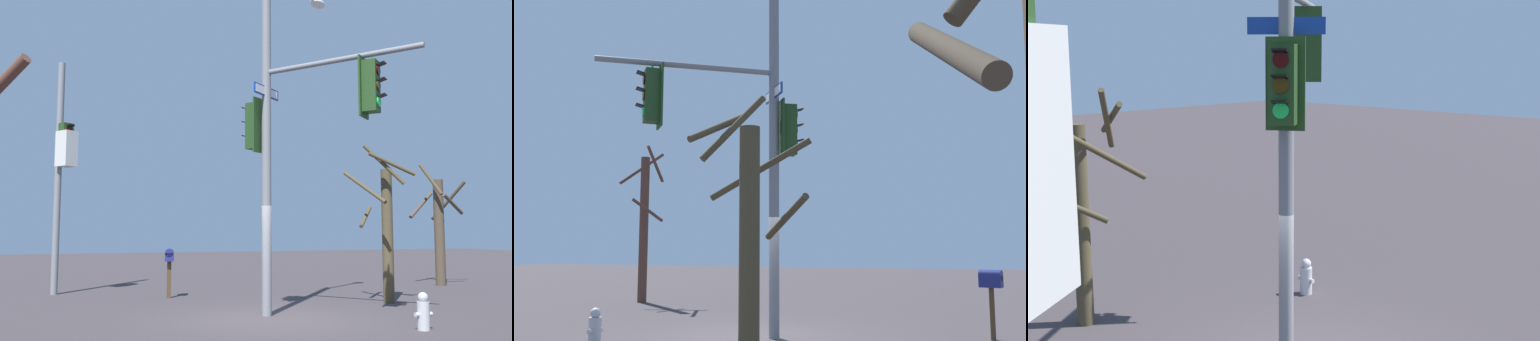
{
  "view_description": "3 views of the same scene",
  "coord_description": "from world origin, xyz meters",
  "views": [
    {
      "loc": [
        -4.84,
        -11.81,
        1.91
      ],
      "look_at": [
        -0.17,
        0.31,
        3.29
      ],
      "focal_mm": 40.17,
      "sensor_mm": 36.0,
      "label": 1
    },
    {
      "loc": [
        11.81,
        4.59,
        1.89
      ],
      "look_at": [
        0.61,
        0.54,
        3.44
      ],
      "focal_mm": 40.92,
      "sensor_mm": 36.0,
      "label": 2
    },
    {
      "loc": [
        -6.66,
        7.7,
        4.89
      ],
      "look_at": [
        0.32,
        0.33,
        3.11
      ],
      "focal_mm": 49.12,
      "sensor_mm": 36.0,
      "label": 3
    }
  ],
  "objects": [
    {
      "name": "main_signal_pole_assembly",
      "position": [
        0.59,
        0.14,
        4.9
      ],
      "size": [
        3.02,
        5.01,
        8.83
      ],
      "rotation": [
        0.0,
        0.0,
        5.33
      ],
      "color": "slate",
      "rests_on": "ground"
    },
    {
      "name": "ground_plane",
      "position": [
        0.0,
        0.0,
        0.0
      ],
      "size": [
        80.0,
        80.0,
        0.0
      ],
      "primitive_type": "plane",
      "color": "#3D3538"
    },
    {
      "name": "secondary_pole_assembly",
      "position": [
        -4.12,
        6.71,
        4.1
      ],
      "size": [
        0.67,
        0.77,
        7.21
      ],
      "rotation": [
        0.0,
        0.0,
        5.3
      ],
      "color": "slate",
      "rests_on": "ground"
    },
    {
      "name": "bare_tree_across_street",
      "position": [
        8.68,
        5.03,
        2.09
      ],
      "size": [
        1.91,
        1.79,
        4.34
      ],
      "color": "#463A2C",
      "rests_on": "ground"
    },
    {
      "name": "bare_tree_corner",
      "position": [
        4.04,
        1.46,
        2.04
      ],
      "size": [
        1.38,
        1.83,
        4.25
      ],
      "color": "#473E29",
      "rests_on": "ground"
    },
    {
      "name": "mailbox",
      "position": [
        -1.16,
        4.72,
        1.11
      ],
      "size": [
        0.35,
        0.49,
        1.41
      ],
      "rotation": [
        0.0,
        0.0,
        2.88
      ],
      "color": "#4C3823",
      "rests_on": "ground"
    },
    {
      "name": "fire_hydrant",
      "position": [
        2.28,
        -2.39,
        0.34
      ],
      "size": [
        0.38,
        0.24,
        0.73
      ],
      "color": "#B2B2B7",
      "rests_on": "ground"
    }
  ]
}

